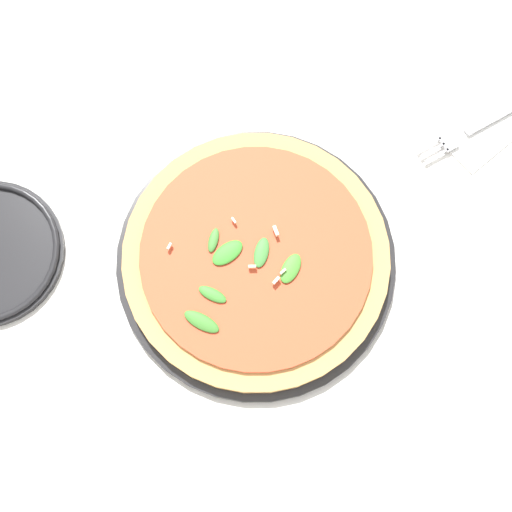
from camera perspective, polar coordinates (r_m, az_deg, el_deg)
ground_plane at (r=0.89m, az=-1.99°, el=-2.00°), size 6.00×6.00×0.00m
pizza_arugula_main at (r=0.88m, az=-0.01°, el=-0.23°), size 0.35×0.35×0.05m
wine_glass at (r=0.75m, az=-3.11°, el=-17.71°), size 0.07×0.07×0.15m
napkin at (r=1.00m, az=17.83°, el=10.11°), size 0.14×0.11×0.01m
fork at (r=0.99m, az=17.60°, el=10.07°), size 0.18×0.08×0.00m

